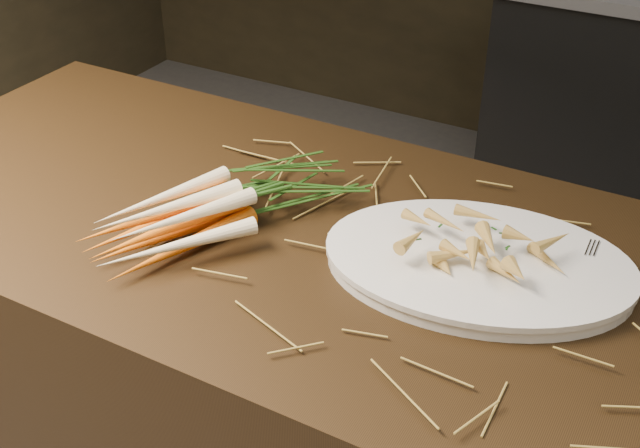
{
  "coord_description": "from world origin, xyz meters",
  "views": [
    {
      "loc": [
        0.14,
        -0.61,
        1.61
      ],
      "look_at": [
        -0.33,
        0.25,
        0.96
      ],
      "focal_mm": 45.0,
      "sensor_mm": 36.0,
      "label": 1
    }
  ],
  "objects": [
    {
      "name": "straw_bedding",
      "position": [
        0.0,
        0.3,
        0.91
      ],
      "size": [
        1.4,
        0.6,
        0.02
      ],
      "primitive_type": null,
      "color": "olive",
      "rests_on": "main_counter"
    },
    {
      "name": "root_veg_bunch",
      "position": [
        -0.5,
        0.28,
        0.94
      ],
      "size": [
        0.31,
        0.48,
        0.09
      ],
      "rotation": [
        0.0,
        0.0,
        -0.43
      ],
      "color": "orange",
      "rests_on": "main_counter"
    },
    {
      "name": "roasted_veg_heap",
      "position": [
        -0.11,
        0.33,
        0.95
      ],
      "size": [
        0.25,
        0.2,
        0.05
      ],
      "primitive_type": null,
      "rotation": [
        0.0,
        0.0,
        0.24
      ],
      "color": "#B38833",
      "rests_on": "serving_platter"
    },
    {
      "name": "serving_platter",
      "position": [
        -0.11,
        0.33,
        0.91
      ],
      "size": [
        0.5,
        0.39,
        0.02
      ],
      "primitive_type": null,
      "rotation": [
        0.0,
        0.0,
        0.24
      ],
      "color": "white",
      "rests_on": "main_counter"
    },
    {
      "name": "serving_fork",
      "position": [
        0.05,
        0.34,
        0.93
      ],
      "size": [
        0.02,
        0.17,
        0.0
      ],
      "primitive_type": "cube",
      "rotation": [
        0.0,
        0.0,
        0.03
      ],
      "color": "silver",
      "rests_on": "serving_platter"
    }
  ]
}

